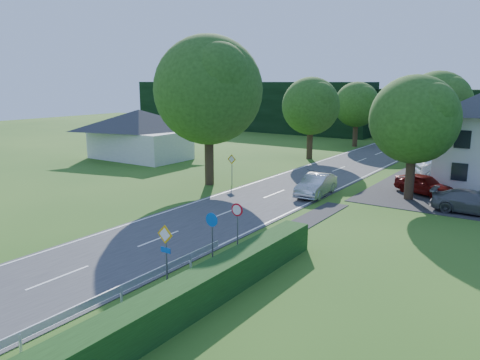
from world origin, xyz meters
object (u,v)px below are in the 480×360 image
Objects in this scene: streetlight at (414,133)px; moving_car at (316,185)px; parked_car_red at (424,184)px; parked_car_silver_a at (447,169)px; parasol at (441,174)px; parked_car_grey at (473,202)px; motorcycle at (314,175)px.

streetlight reaches higher than moving_car.
parked_car_silver_a is at bearing 20.85° from parked_car_red.
streetlight is 8.03m from moving_car.
streetlight reaches higher than parasol.
moving_car reaches higher than parked_car_grey.
motorcycle is at bearing 74.20° from parked_car_grey.
motorcycle is (-7.61, -0.31, -3.91)m from streetlight.
streetlight is 1.63× the size of parked_car_silver_a.
streetlight is at bearing 142.24° from parked_car_silver_a.
streetlight is 3.59× the size of parasol.
parked_car_silver_a reaches higher than motorcycle.
parked_car_red is (0.93, 0.09, -3.69)m from streetlight.
parked_car_grey is at bearing -8.70° from motorcycle.
moving_car is at bearing -57.15° from motorcycle.
parked_car_silver_a is 1.00× the size of parked_car_grey.
parked_car_grey is 7.48m from parasol.
streetlight is 6.94m from parked_car_grey.
parked_car_red is 6.91m from parked_car_silver_a.
parked_car_red is 3.19m from parasol.
streetlight is at bearing 37.18° from moving_car.
parked_car_red is (6.29, 4.81, -0.04)m from moving_car.
parked_car_silver_a reaches higher than parked_car_red.
streetlight is at bearing 8.16° from motorcycle.
parked_car_grey is (3.77, -3.59, -0.02)m from parked_car_red.
moving_car is at bearing -130.58° from parasol.
motorcycle is at bearing -158.66° from parasol.
moving_car is 10.47m from parasol.
parasol reaches higher than parked_car_silver_a.
motorcycle is at bearing -177.65° from streetlight.
parked_car_grey is (10.06, 1.22, -0.06)m from moving_car.
parked_car_silver_a is 3.79m from parasol.
parked_car_grey is (3.53, -10.50, -0.10)m from parked_car_silver_a.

